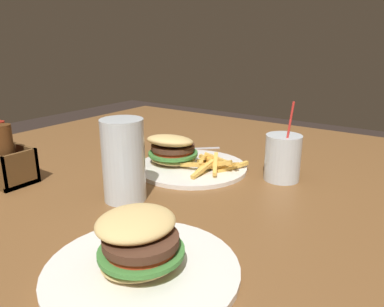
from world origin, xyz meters
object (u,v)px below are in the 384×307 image
object	(u,v)px
beer_glass	(124,162)
meal_plate_far	(141,255)
spoon	(179,148)
meal_plate_near	(183,158)
juice_glass	(283,159)
condiment_caddy	(6,161)

from	to	relation	value
beer_glass	meal_plate_far	bearing A→B (deg)	139.31
beer_glass	spoon	distance (m)	0.37
meal_plate_near	juice_glass	size ratio (longest dim) A/B	1.47
beer_glass	condiment_caddy	world-z (taller)	beer_glass
juice_glass	condiment_caddy	distance (m)	0.63
meal_plate_near	meal_plate_far	world-z (taller)	meal_plate_near
meal_plate_near	condiment_caddy	distance (m)	0.41
spoon	juice_glass	bearing A→B (deg)	128.23
meal_plate_near	spoon	xyz separation A→B (m)	(0.10, -0.12, -0.02)
meal_plate_near	beer_glass	xyz separation A→B (m)	(-0.01, 0.22, 0.05)
juice_glass	condiment_caddy	world-z (taller)	juice_glass
meal_plate_near	juice_glass	bearing A→B (deg)	-163.47
meal_plate_near	spoon	distance (m)	0.16
spoon	meal_plate_near	bearing A→B (deg)	87.50
juice_glass	spoon	bearing A→B (deg)	-9.20
meal_plate_near	spoon	world-z (taller)	meal_plate_near
juice_glass	meal_plate_far	size ratio (longest dim) A/B	0.68
juice_glass	spoon	distance (m)	0.35
beer_glass	juice_glass	size ratio (longest dim) A/B	0.89
meal_plate_near	beer_glass	world-z (taller)	beer_glass
spoon	meal_plate_far	world-z (taller)	meal_plate_far
meal_plate_near	juice_glass	world-z (taller)	juice_glass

